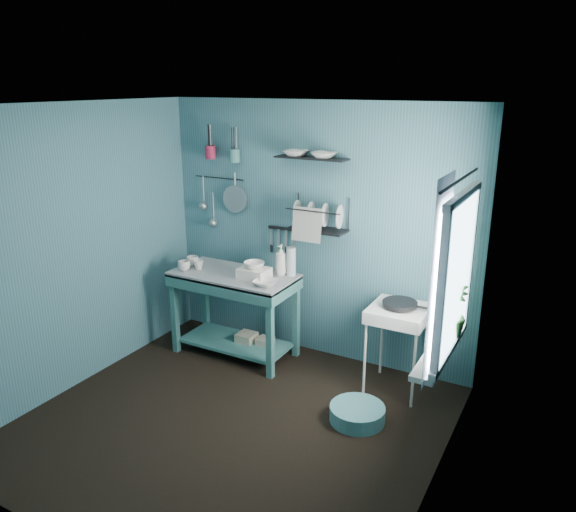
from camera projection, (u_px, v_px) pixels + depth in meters
The scene contains 36 objects.
floor at pixel (232, 423), 4.56m from camera, with size 3.20×3.20×0.00m, color black.
ceiling at pixel (222, 105), 3.81m from camera, with size 3.20×3.20×0.00m, color silver.
wall_back at pixel (316, 233), 5.44m from camera, with size 3.20×3.20×0.00m, color #386672.
wall_front at pixel (64, 363), 2.93m from camera, with size 3.20×3.20×0.00m, color #386672.
wall_left at pixel (77, 249), 4.92m from camera, with size 3.00×3.00×0.00m, color #386672.
wall_right at pixel (442, 320), 3.45m from camera, with size 3.00×3.00×0.00m, color #386672.
work_counter at pixel (235, 314), 5.61m from camera, with size 1.22×0.61×0.86m, color #326967.
mug_left at pixel (184, 266), 5.55m from camera, with size 0.12×0.12×0.10m, color silver.
mug_mid at pixel (198, 265), 5.59m from camera, with size 0.10×0.10×0.09m, color silver.
mug_right at pixel (193, 261), 5.69m from camera, with size 0.12×0.12×0.10m, color silver.
wash_tub at pixel (254, 273), 5.33m from camera, with size 0.28×0.22×0.10m, color silver.
tub_bowl at pixel (254, 265), 5.31m from camera, with size 0.20×0.20×0.06m, color silver.
soap_bottle at pixel (281, 260), 5.41m from camera, with size 0.12×0.12×0.30m, color silver.
water_bottle at pixel (291, 262), 5.38m from camera, with size 0.09×0.09×0.28m, color silver.
counter_bowl at pixel (265, 283), 5.14m from camera, with size 0.22×0.22×0.05m, color silver.
hotplate_stand at pixel (397, 349), 4.95m from camera, with size 0.49×0.49×0.79m, color silver.
frying_pan at pixel (400, 303), 4.82m from camera, with size 0.30×0.30×0.04m, color black.
knife_strip at pixel (283, 229), 5.57m from camera, with size 0.32×0.02×0.03m, color black.
dish_rack at pixel (318, 214), 5.23m from camera, with size 0.55×0.24×0.32m, color black.
upper_shelf at pixel (311, 158), 5.14m from camera, with size 0.70×0.18×0.01m, color black.
shelf_bowl_left at pixel (296, 149), 5.19m from camera, with size 0.22×0.22×0.05m, color silver.
shelf_bowl_right at pixel (324, 146), 5.05m from camera, with size 0.23×0.23×0.06m, color silver.
utensil_cup_magenta at pixel (211, 152), 5.69m from camera, with size 0.11×0.11×0.13m, color #9D1D3D.
utensil_cup_teal at pixel (234, 156), 5.56m from camera, with size 0.11×0.11×0.13m, color teal.
colander at pixel (235, 199), 5.73m from camera, with size 0.28×0.28×0.03m, color #9DA1A5.
ladle_outer at pixel (203, 190), 5.91m from camera, with size 0.01×0.01×0.30m, color #9DA1A5.
ladle_inner at pixel (213, 207), 5.91m from camera, with size 0.01×0.01×0.30m, color #9DA1A5.
hook_rail at pixel (219, 178), 5.78m from camera, with size 0.01×0.01×0.60m, color black.
window_glass at pixel (459, 276), 3.79m from camera, with size 1.10×1.10×0.00m, color white.
windowsill at pixel (439, 352), 4.00m from camera, with size 0.16×0.95×0.04m, color silver.
curtain at pixel (438, 280), 3.55m from camera, with size 1.35×1.35×0.00m, color silver.
curtain_rod at pixel (461, 180), 3.62m from camera, with size 0.02×0.02×1.05m, color black.
potted_plant at pixel (448, 311), 4.08m from camera, with size 0.25×0.25×0.45m, color #2D6227.
storage_tin_large at pixel (247, 343), 5.70m from camera, with size 0.18×0.18×0.22m, color gray.
storage_tin_small at pixel (265, 347), 5.64m from camera, with size 0.15×0.15×0.20m, color gray.
floor_basin at pixel (357, 414), 4.57m from camera, with size 0.45×0.45×0.13m, color teal.
Camera 1 is at (2.29, -3.24, 2.66)m, focal length 35.00 mm.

